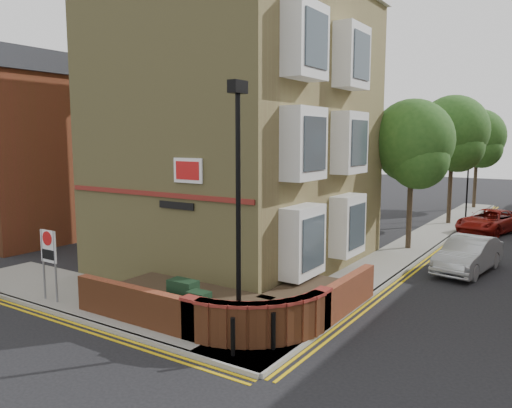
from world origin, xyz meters
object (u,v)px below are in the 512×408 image
object	(u,v)px
zone_sign	(49,252)
utility_cabinet_large	(183,302)
silver_car_near	(468,255)
lamppost	(238,211)

from	to	relation	value
zone_sign	utility_cabinet_large	bearing A→B (deg)	9.69
zone_sign	silver_car_near	distance (m)	14.92
utility_cabinet_large	lamppost	bearing A→B (deg)	-3.01
lamppost	utility_cabinet_large	distance (m)	3.24
silver_car_near	utility_cabinet_large	bearing A→B (deg)	-109.63
lamppost	silver_car_near	distance (m)	11.19
zone_sign	silver_car_near	world-z (taller)	zone_sign
lamppost	zone_sign	bearing A→B (deg)	-173.93
utility_cabinet_large	silver_car_near	bearing A→B (deg)	62.60
lamppost	silver_car_near	bearing A→B (deg)	71.77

